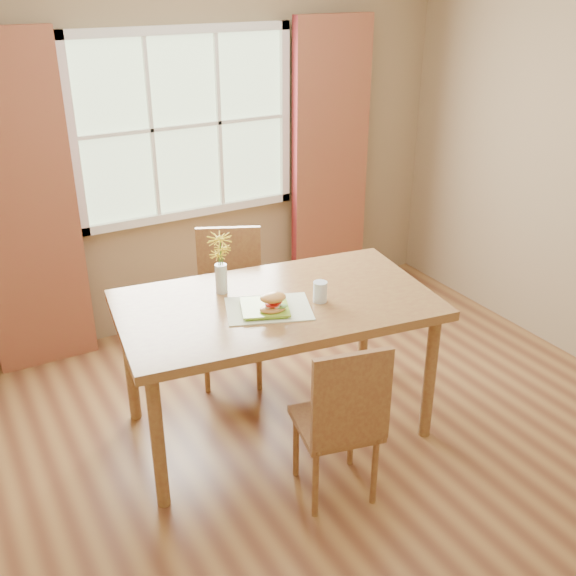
# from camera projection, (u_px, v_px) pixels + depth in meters

# --- Properties ---
(room) EXTENTS (4.24, 3.84, 2.74)m
(room) POSITION_uv_depth(u_px,v_px,m) (329.00, 228.00, 3.27)
(room) COLOR brown
(room) RESTS_ON ground
(window) EXTENTS (1.62, 0.06, 1.32)m
(window) POSITION_uv_depth(u_px,v_px,m) (185.00, 126.00, 4.68)
(window) COLOR #A8C494
(window) RESTS_ON room
(curtain_left) EXTENTS (0.65, 0.08, 2.20)m
(curtain_left) POSITION_uv_depth(u_px,v_px,m) (25.00, 211.00, 4.27)
(curtain_left) COLOR maroon
(curtain_left) RESTS_ON room
(curtain_right) EXTENTS (0.65, 0.08, 2.20)m
(curtain_right) POSITION_uv_depth(u_px,v_px,m) (330.00, 164.00, 5.29)
(curtain_right) COLOR maroon
(curtain_right) RESTS_ON room
(dining_table) EXTENTS (1.84, 1.19, 0.84)m
(dining_table) POSITION_uv_depth(u_px,v_px,m) (276.00, 315.00, 3.74)
(dining_table) COLOR olive
(dining_table) RESTS_ON room
(chair_near) EXTENTS (0.46, 0.46, 0.94)m
(chair_near) POSITION_uv_depth(u_px,v_px,m) (342.00, 417.00, 3.28)
(chair_near) COLOR olive
(chair_near) RESTS_ON room
(chair_far) EXTENTS (0.55, 0.55, 1.00)m
(chair_far) POSITION_uv_depth(u_px,v_px,m) (230.00, 298.00, 4.39)
(chair_far) COLOR olive
(chair_far) RESTS_ON room
(placemat) EXTENTS (0.54, 0.47, 0.01)m
(placemat) POSITION_uv_depth(u_px,v_px,m) (269.00, 309.00, 3.61)
(placemat) COLOR beige
(placemat) RESTS_ON dining_table
(plate) EXTENTS (0.32, 0.32, 0.01)m
(plate) POSITION_uv_depth(u_px,v_px,m) (265.00, 309.00, 3.58)
(plate) COLOR #85B72D
(plate) RESTS_ON placemat
(croissant_sandwich) EXTENTS (0.16, 0.12, 0.11)m
(croissant_sandwich) POSITION_uv_depth(u_px,v_px,m) (273.00, 303.00, 3.52)
(croissant_sandwich) COLOR #D88E49
(croissant_sandwich) RESTS_ON plate
(water_glass) EXTENTS (0.08, 0.08, 0.12)m
(water_glass) POSITION_uv_depth(u_px,v_px,m) (320.00, 292.00, 3.67)
(water_glass) COLOR silver
(water_glass) RESTS_ON dining_table
(flower_vase) EXTENTS (0.14, 0.14, 0.35)m
(flower_vase) POSITION_uv_depth(u_px,v_px,m) (220.00, 258.00, 3.71)
(flower_vase) COLOR silver
(flower_vase) RESTS_ON dining_table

